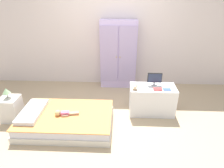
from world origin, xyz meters
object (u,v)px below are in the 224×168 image
(table_lamp, at_px, (6,91))
(book_red, at_px, (158,89))
(doll, at_px, (62,113))
(nightstand, at_px, (11,109))
(tv_monitor, at_px, (155,78))
(book_blue, at_px, (167,89))
(rocking_horse_toy, at_px, (135,88))
(tv_stand, at_px, (152,100))
(wardrobe, at_px, (118,55))
(bed, at_px, (67,120))

(table_lamp, bearing_deg, book_red, 5.37)
(doll, height_order, nightstand, nightstand)
(table_lamp, relative_size, tv_monitor, 0.75)
(doll, xyz_separation_m, book_blue, (1.75, 0.43, 0.26))
(rocking_horse_toy, bearing_deg, table_lamp, -174.75)
(nightstand, relative_size, tv_stand, 0.53)
(book_red, bearing_deg, table_lamp, -174.63)
(wardrobe, relative_size, book_blue, 11.51)
(table_lamp, height_order, wardrobe, wardrobe)
(book_blue, bearing_deg, book_red, 180.00)
(rocking_horse_toy, relative_size, book_red, 0.70)
(bed, xyz_separation_m, tv_stand, (1.49, 0.48, 0.15))
(wardrobe, distance_m, book_red, 1.40)
(doll, distance_m, tv_monitor, 1.71)
(tv_monitor, height_order, rocking_horse_toy, tv_monitor)
(nightstand, height_order, table_lamp, table_lamp)
(nightstand, relative_size, rocking_horse_toy, 4.13)
(bed, bearing_deg, doll, -143.94)
(nightstand, xyz_separation_m, book_blue, (2.73, 0.24, 0.32))
(bed, distance_m, tv_stand, 1.57)
(tv_monitor, distance_m, book_red, 0.21)
(wardrobe, relative_size, rocking_horse_toy, 14.57)
(nightstand, xyz_separation_m, wardrobe, (1.86, 1.43, 0.55))
(table_lamp, xyz_separation_m, rocking_horse_toy, (2.18, 0.20, 0.02))
(tv_stand, height_order, book_blue, book_blue)
(wardrobe, bearing_deg, tv_stand, -59.53)
(doll, distance_m, wardrobe, 1.91)
(doll, distance_m, nightstand, 0.99)
(table_lamp, bearing_deg, nightstand, -178.21)
(rocking_horse_toy, bearing_deg, bed, -163.15)
(tv_monitor, height_order, book_red, tv_monitor)
(wardrobe, relative_size, tv_monitor, 6.04)
(table_lamp, xyz_separation_m, book_blue, (2.73, 0.24, -0.02))
(tv_monitor, distance_m, book_blue, 0.29)
(bed, distance_m, book_blue, 1.80)
(doll, height_order, book_blue, book_blue)
(bed, bearing_deg, rocking_horse_toy, 16.85)
(bed, relative_size, wardrobe, 0.99)
(bed, bearing_deg, book_blue, 12.91)
(nightstand, bearing_deg, bed, -8.37)
(tv_stand, relative_size, rocking_horse_toy, 7.73)
(bed, relative_size, table_lamp, 8.04)
(bed, xyz_separation_m, book_red, (1.55, 0.39, 0.42))
(doll, relative_size, wardrobe, 0.25)
(table_lamp, bearing_deg, tv_stand, 7.59)
(book_red, bearing_deg, tv_monitor, 103.26)
(wardrobe, bearing_deg, table_lamp, -142.39)
(tv_monitor, bearing_deg, bed, -159.84)
(bed, bearing_deg, book_red, 14.20)
(doll, relative_size, book_blue, 2.93)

